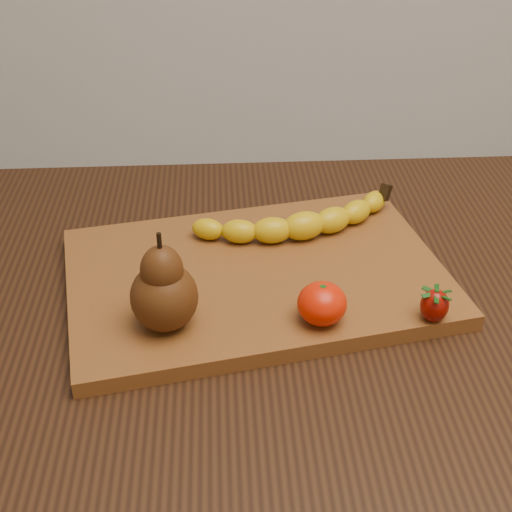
{
  "coord_description": "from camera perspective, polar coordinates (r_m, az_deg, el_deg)",
  "views": [
    {
      "loc": [
        -0.07,
        -0.7,
        1.27
      ],
      "look_at": [
        -0.03,
        0.02,
        0.8
      ],
      "focal_mm": 50.0,
      "sensor_mm": 36.0,
      "label": 1
    }
  ],
  "objects": [
    {
      "name": "table",
      "position": [
        0.93,
        2.17,
        -7.55
      ],
      "size": [
        1.0,
        0.7,
        0.76
      ],
      "color": "black",
      "rests_on": "ground"
    },
    {
      "name": "cutting_board",
      "position": [
        0.87,
        -0.0,
        -1.64
      ],
      "size": [
        0.5,
        0.38,
        0.02
      ],
      "primitive_type": "cube",
      "rotation": [
        0.0,
        0.0,
        0.19
      ],
      "color": "brown",
      "rests_on": "table"
    },
    {
      "name": "banana",
      "position": [
        0.92,
        3.84,
        2.43
      ],
      "size": [
        0.24,
        0.12,
        0.04
      ],
      "primitive_type": null,
      "rotation": [
        0.0,
        0.0,
        0.25
      ],
      "color": "#DBB10A",
      "rests_on": "cutting_board"
    },
    {
      "name": "pear",
      "position": [
        0.75,
        -7.46,
        -2.02
      ],
      "size": [
        0.09,
        0.09,
        0.11
      ],
      "primitive_type": null,
      "rotation": [
        0.0,
        0.0,
        0.24
      ],
      "color": "#4B250C",
      "rests_on": "cutting_board"
    },
    {
      "name": "mandarin",
      "position": [
        0.78,
        5.3,
        -3.81
      ],
      "size": [
        0.07,
        0.07,
        0.05
      ],
      "primitive_type": "ellipsoid",
      "rotation": [
        0.0,
        0.0,
        -0.34
      ],
      "color": "red",
      "rests_on": "cutting_board"
    },
    {
      "name": "strawberry",
      "position": [
        0.8,
        14.1,
        -3.78
      ],
      "size": [
        0.04,
        0.04,
        0.04
      ],
      "primitive_type": null,
      "rotation": [
        0.0,
        0.0,
        0.24
      ],
      "color": "#830B03",
      "rests_on": "cutting_board"
    }
  ]
}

